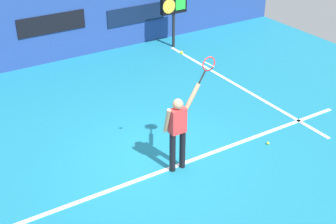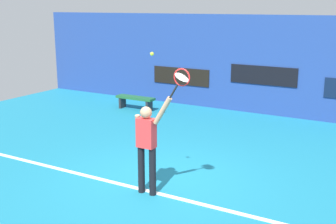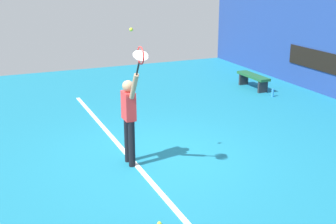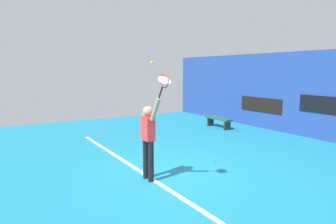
{
  "view_description": "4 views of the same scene",
  "coord_description": "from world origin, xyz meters",
  "px_view_note": "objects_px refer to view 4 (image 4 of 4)",
  "views": [
    {
      "loc": [
        -4.55,
        -7.65,
        6.06
      ],
      "look_at": [
        0.21,
        -0.04,
        1.11
      ],
      "focal_mm": 51.06,
      "sensor_mm": 36.0,
      "label": 1
    },
    {
      "loc": [
        4.29,
        -7.02,
        3.49
      ],
      "look_at": [
        0.25,
        -0.05,
        1.49
      ],
      "focal_mm": 46.6,
      "sensor_mm": 36.0,
      "label": 2
    },
    {
      "loc": [
        7.91,
        -3.13,
        3.68
      ],
      "look_at": [
        0.48,
        0.07,
        1.1
      ],
      "focal_mm": 48.11,
      "sensor_mm": 36.0,
      "label": 3
    },
    {
      "loc": [
        6.06,
        -3.68,
        2.49
      ],
      "look_at": [
        -0.09,
        0.05,
        1.49
      ],
      "focal_mm": 32.65,
      "sensor_mm": 36.0,
      "label": 4
    }
  ],
  "objects_px": {
    "tennis_player": "(148,136)",
    "court_bench": "(219,120)",
    "tennis_racket": "(164,82)",
    "water_bottle": "(236,129)",
    "tennis_ball": "(152,63)"
  },
  "relations": [
    {
      "from": "tennis_ball",
      "to": "tennis_racket",
      "type": "bearing_deg",
      "value": -5.05
    },
    {
      "from": "court_bench",
      "to": "tennis_racket",
      "type": "bearing_deg",
      "value": -49.38
    },
    {
      "from": "water_bottle",
      "to": "tennis_ball",
      "type": "bearing_deg",
      "value": -60.81
    },
    {
      "from": "tennis_player",
      "to": "court_bench",
      "type": "distance_m",
      "value": 6.86
    },
    {
      "from": "court_bench",
      "to": "tennis_ball",
      "type": "bearing_deg",
      "value": -52.97
    },
    {
      "from": "tennis_racket",
      "to": "tennis_ball",
      "type": "distance_m",
      "value": 0.72
    },
    {
      "from": "tennis_player",
      "to": "tennis_ball",
      "type": "relative_size",
      "value": 28.37
    },
    {
      "from": "tennis_racket",
      "to": "court_bench",
      "type": "distance_m",
      "value": 7.52
    },
    {
      "from": "tennis_player",
      "to": "water_bottle",
      "type": "height_order",
      "value": "tennis_player"
    },
    {
      "from": "tennis_racket",
      "to": "tennis_ball",
      "type": "height_order",
      "value": "tennis_ball"
    },
    {
      "from": "tennis_racket",
      "to": "tennis_player",
      "type": "bearing_deg",
      "value": 179.66
    },
    {
      "from": "tennis_ball",
      "to": "court_bench",
      "type": "relative_size",
      "value": 0.05
    },
    {
      "from": "tennis_racket",
      "to": "water_bottle",
      "type": "height_order",
      "value": "tennis_racket"
    },
    {
      "from": "tennis_racket",
      "to": "court_bench",
      "type": "relative_size",
      "value": 0.43
    },
    {
      "from": "tennis_racket",
      "to": "court_bench",
      "type": "height_order",
      "value": "tennis_racket"
    }
  ]
}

